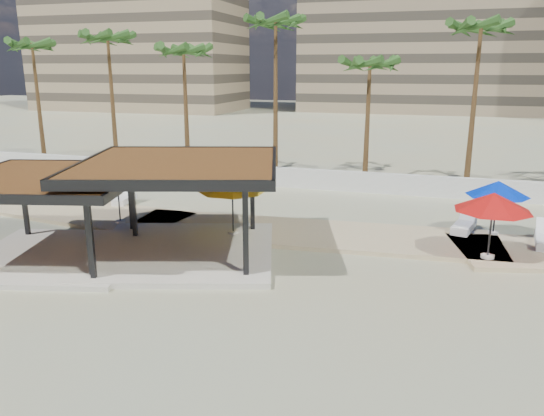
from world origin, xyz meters
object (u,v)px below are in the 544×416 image
(pavilion_central, at_px, (180,199))
(lounger_c, at_px, (464,226))
(umbrella_c, at_px, (493,202))
(lounger_a, at_px, (125,199))
(pavilion_west, at_px, (52,209))

(pavilion_central, height_order, lounger_c, pavilion_central)
(umbrella_c, height_order, lounger_c, umbrella_c)
(pavilion_central, bearing_deg, lounger_c, 12.42)
(umbrella_c, distance_m, lounger_c, 4.03)
(pavilion_central, xyz_separation_m, lounger_a, (-6.31, 5.92, -1.85))
(pavilion_central, distance_m, lounger_c, 12.29)
(pavilion_central, height_order, umbrella_c, pavilion_central)
(pavilion_west, height_order, lounger_c, pavilion_west)
(pavilion_west, height_order, lounger_a, pavilion_west)
(pavilion_central, bearing_deg, lounger_a, 120.04)
(pavilion_west, xyz_separation_m, lounger_a, (-1.96, 7.80, -1.59))
(lounger_c, bearing_deg, lounger_a, 104.03)
(pavilion_west, bearing_deg, umbrella_c, 1.35)
(umbrella_c, relative_size, lounger_c, 1.62)
(lounger_a, bearing_deg, lounger_c, -99.00)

